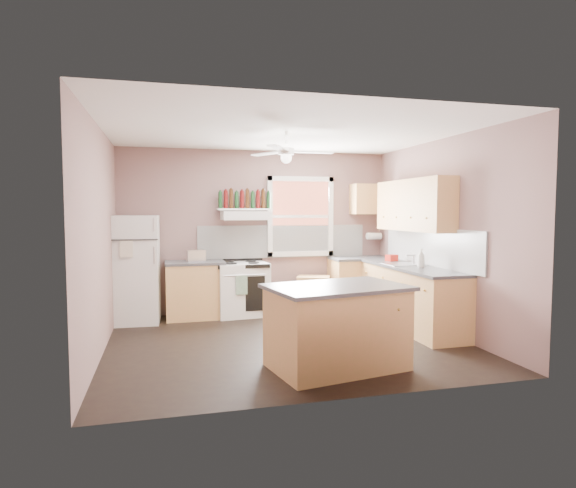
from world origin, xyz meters
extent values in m
plane|color=black|center=(0.00, 0.00, 0.00)|extent=(4.50, 4.50, 0.00)
plane|color=white|center=(0.00, 0.00, 2.70)|extent=(4.50, 4.50, 0.00)
cube|color=#7C5C58|center=(0.00, 2.02, 1.35)|extent=(4.50, 0.05, 2.70)
cube|color=#7C5C58|center=(2.27, 0.00, 1.35)|extent=(0.05, 4.00, 2.70)
cube|color=#7C5C58|center=(-2.27, 0.00, 1.35)|extent=(0.05, 4.00, 2.70)
cube|color=white|center=(0.45, 1.99, 1.18)|extent=(2.90, 0.03, 0.55)
cube|color=white|center=(2.23, 0.30, 1.18)|extent=(0.03, 2.60, 0.55)
cube|color=brown|center=(0.75, 1.98, 1.60)|extent=(1.00, 0.02, 1.20)
cube|color=white|center=(0.75, 1.96, 1.60)|extent=(1.16, 0.07, 1.36)
cube|color=white|center=(-1.95, 1.61, 0.81)|extent=(0.72, 0.70, 1.63)
cube|color=tan|center=(-1.06, 1.70, 0.43)|extent=(0.90, 0.60, 0.86)
cube|color=#3E3E40|center=(-1.06, 1.70, 0.88)|extent=(0.92, 0.62, 0.04)
cube|color=silver|center=(-1.04, 1.72, 0.99)|extent=(0.30, 0.20, 0.18)
cube|color=white|center=(-0.32, 1.70, 0.43)|extent=(0.87, 0.71, 0.86)
cube|color=white|center=(-0.23, 1.75, 1.62)|extent=(0.78, 0.50, 0.14)
cube|color=white|center=(-0.23, 1.87, 1.72)|extent=(0.90, 0.26, 0.03)
cube|color=tan|center=(0.90, 1.68, 0.27)|extent=(0.63, 0.54, 0.53)
cube|color=tan|center=(1.75, 1.70, 0.43)|extent=(1.00, 0.60, 0.86)
cube|color=tan|center=(1.95, 0.30, 0.43)|extent=(0.60, 2.20, 0.86)
cube|color=#3E3E40|center=(1.75, 1.70, 0.88)|extent=(1.02, 0.62, 0.04)
cube|color=#3E3E40|center=(1.94, 0.30, 0.88)|extent=(0.62, 2.22, 0.04)
cube|color=silver|center=(1.94, 0.50, 0.90)|extent=(0.55, 0.45, 0.03)
cylinder|color=silver|center=(2.10, 0.50, 0.97)|extent=(0.03, 0.03, 0.14)
cube|color=tan|center=(2.08, 0.50, 1.78)|extent=(0.33, 1.80, 0.76)
cube|color=tan|center=(1.95, 1.83, 1.90)|extent=(0.60, 0.33, 0.52)
cylinder|color=white|center=(2.07, 1.86, 1.25)|extent=(0.26, 0.12, 0.12)
cube|color=tan|center=(0.27, -1.15, 0.43)|extent=(1.51, 1.10, 0.86)
cube|color=#3E3E40|center=(0.27, -1.15, 0.88)|extent=(1.60, 1.20, 0.04)
cylinder|color=white|center=(0.00, 0.00, 2.45)|extent=(0.20, 0.20, 0.08)
imported|color=silver|center=(1.96, 0.05, 1.03)|extent=(0.12, 0.12, 0.27)
cube|color=red|center=(1.98, 0.98, 0.95)|extent=(0.21, 0.18, 0.10)
cylinder|color=#143819|center=(-0.63, 1.87, 1.87)|extent=(0.06, 0.06, 0.27)
cylinder|color=#590F0F|center=(-0.54, 1.87, 1.88)|extent=(0.06, 0.06, 0.29)
cylinder|color=#3F230F|center=(-0.45, 1.87, 1.89)|extent=(0.06, 0.06, 0.31)
cylinder|color=#143819|center=(-0.36, 1.87, 1.87)|extent=(0.06, 0.06, 0.27)
cylinder|color=#590F0F|center=(-0.27, 1.87, 1.88)|extent=(0.06, 0.06, 0.29)
cylinder|color=#3F230F|center=(-0.19, 1.87, 1.89)|extent=(0.06, 0.06, 0.31)
cylinder|color=#143819|center=(-0.10, 1.87, 1.87)|extent=(0.06, 0.06, 0.27)
cylinder|color=#590F0F|center=(-0.01, 1.87, 1.88)|extent=(0.06, 0.06, 0.29)
cylinder|color=#3F230F|center=(0.08, 1.87, 1.89)|extent=(0.06, 0.06, 0.31)
cylinder|color=#143819|center=(0.17, 1.87, 1.87)|extent=(0.06, 0.06, 0.27)
camera|label=1|loc=(-1.51, -5.97, 1.70)|focal=30.00mm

